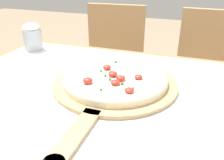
{
  "coord_description": "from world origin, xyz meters",
  "views": [
    {
      "loc": [
        0.18,
        -0.54,
        1.1
      ],
      "look_at": [
        -0.04,
        0.09,
        0.78
      ],
      "focal_mm": 38.0,
      "sensor_mm": 36.0,
      "label": 1
    }
  ],
  "objects_px": {
    "pizza_peel": "(113,85)",
    "pizza": "(115,78)",
    "chair_right": "(206,76)",
    "flour_cup": "(32,36)",
    "chair_left": "(112,64)"
  },
  "relations": [
    {
      "from": "pizza_peel",
      "to": "pizza",
      "type": "relative_size",
      "value": 1.78
    },
    {
      "from": "pizza_peel",
      "to": "pizza",
      "type": "distance_m",
      "value": 0.03
    },
    {
      "from": "pizza_peel",
      "to": "chair_right",
      "type": "relative_size",
      "value": 0.69
    },
    {
      "from": "chair_right",
      "to": "flour_cup",
      "type": "distance_m",
      "value": 1.0
    },
    {
      "from": "chair_left",
      "to": "flour_cup",
      "type": "relative_size",
      "value": 7.24
    },
    {
      "from": "pizza",
      "to": "flour_cup",
      "type": "bearing_deg",
      "value": 154.96
    },
    {
      "from": "pizza_peel",
      "to": "pizza",
      "type": "bearing_deg",
      "value": 89.73
    },
    {
      "from": "chair_left",
      "to": "chair_right",
      "type": "bearing_deg",
      "value": -3.22
    },
    {
      "from": "flour_cup",
      "to": "chair_left",
      "type": "bearing_deg",
      "value": 67.98
    },
    {
      "from": "chair_left",
      "to": "flour_cup",
      "type": "xyz_separation_m",
      "value": [
        -0.21,
        -0.51,
        0.3
      ]
    },
    {
      "from": "flour_cup",
      "to": "pizza_peel",
      "type": "bearing_deg",
      "value": -26.89
    },
    {
      "from": "pizza",
      "to": "chair_left",
      "type": "xyz_separation_m",
      "value": [
        -0.27,
        0.74,
        -0.27
      ]
    },
    {
      "from": "pizza",
      "to": "chair_right",
      "type": "bearing_deg",
      "value": 66.0
    },
    {
      "from": "chair_left",
      "to": "flour_cup",
      "type": "height_order",
      "value": "chair_left"
    },
    {
      "from": "pizza_peel",
      "to": "chair_left",
      "type": "bearing_deg",
      "value": 109.37
    }
  ]
}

